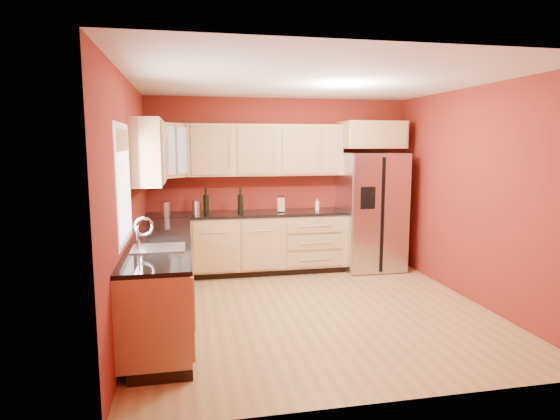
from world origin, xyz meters
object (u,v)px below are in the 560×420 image
Objects in this scene: canister_left at (166,209)px; soap_dispenser at (317,205)px; wine_bottle_a at (240,200)px; refrigerator at (371,211)px; knife_block at (281,205)px.

canister_left is 1.11× the size of soap_dispenser.
soap_dispenser is (2.22, 0.07, -0.01)m from canister_left.
canister_left reaches higher than soap_dispenser.
refrigerator is at bearing -1.04° from wine_bottle_a.
knife_block is (0.60, 0.00, -0.08)m from wine_bottle_a.
knife_block is at bearing 0.18° from wine_bottle_a.
knife_block is at bearing 178.44° from refrigerator.
knife_block reaches higher than canister_left.
knife_block reaches higher than soap_dispenser.
wine_bottle_a reaches higher than canister_left.
canister_left is at bearing -177.45° from wine_bottle_a.
soap_dispenser is at bearing 1.89° from canister_left.
soap_dispenser is at bearing 5.40° from knife_block.
canister_left is at bearing -175.35° from knife_block.
refrigerator reaches higher than soap_dispenser.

